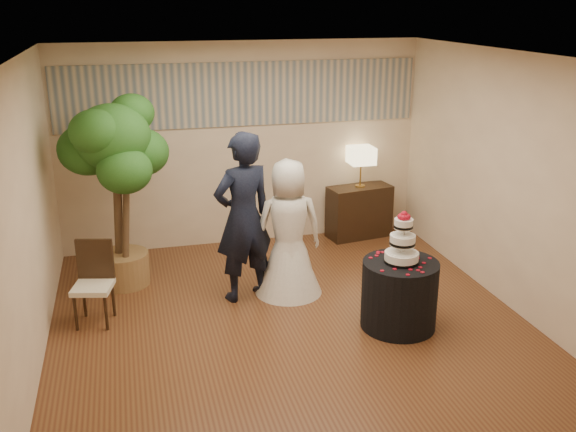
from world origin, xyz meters
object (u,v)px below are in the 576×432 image
object	(u,v)px
ficus_tree	(117,193)
console	(359,212)
table_lamp	(361,167)
side_chair	(93,285)
bride	(288,228)
cake_table	(399,294)
wedding_cake	(403,237)
groom	(243,218)

from	to	relation	value
ficus_tree	console	bearing A→B (deg)	14.29
table_lamp	side_chair	bearing A→B (deg)	-153.66
bride	console	world-z (taller)	bride
table_lamp	side_chair	size ratio (longest dim) A/B	0.65
cake_table	side_chair	xyz separation A→B (m)	(-3.11, 0.87, 0.08)
cake_table	table_lamp	world-z (taller)	table_lamp
side_chair	console	bearing A→B (deg)	39.91
console	cake_table	bearing A→B (deg)	-110.77
cake_table	console	size ratio (longest dim) A/B	0.87
wedding_cake	ficus_tree	bearing A→B (deg)	146.85
cake_table	ficus_tree	xyz separation A→B (m)	(-2.80, 1.83, 0.79)
table_lamp	wedding_cake	bearing A→B (deg)	-101.68
cake_table	wedding_cake	world-z (taller)	wedding_cake
console	side_chair	world-z (taller)	side_chair
side_chair	table_lamp	bearing A→B (deg)	39.91
wedding_cake	console	distance (m)	2.82
cake_table	table_lamp	xyz separation A→B (m)	(0.56, 2.69, 0.68)
bride	ficus_tree	distance (m)	2.05
console	side_chair	xyz separation A→B (m)	(-3.67, -1.82, 0.07)
bride	console	bearing A→B (deg)	-130.96
console	table_lamp	world-z (taller)	table_lamp
side_chair	cake_table	bearing A→B (deg)	-2.04
wedding_cake	table_lamp	bearing A→B (deg)	78.32
cake_table	ficus_tree	distance (m)	3.44
groom	ficus_tree	bearing A→B (deg)	-46.77
wedding_cake	ficus_tree	xyz separation A→B (m)	(-2.80, 1.83, 0.15)
ficus_tree	bride	bearing A→B (deg)	-21.03
cake_table	console	distance (m)	2.74
console	table_lamp	distance (m)	0.67
table_lamp	side_chair	distance (m)	4.14
cake_table	console	xyz separation A→B (m)	(0.56, 2.69, 0.01)
bride	side_chair	bearing A→B (deg)	8.12
ficus_tree	wedding_cake	bearing A→B (deg)	-33.15
ficus_tree	side_chair	bearing A→B (deg)	-107.92
bride	side_chair	size ratio (longest dim) A/B	1.80
groom	bride	xyz separation A→B (m)	(0.53, 0.01, -0.17)
groom	console	size ratio (longest dim) A/B	2.16
groom	bride	distance (m)	0.55
groom	bride	world-z (taller)	groom
bride	table_lamp	size ratio (longest dim) A/B	2.78
console	table_lamp	xyz separation A→B (m)	(0.00, 0.00, 0.67)
wedding_cake	side_chair	xyz separation A→B (m)	(-3.11, 0.87, -0.56)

